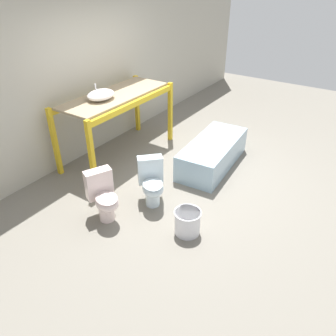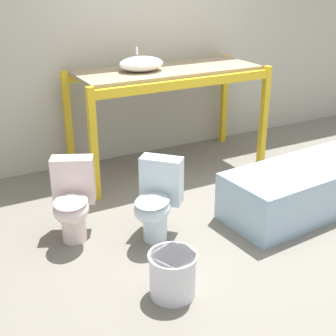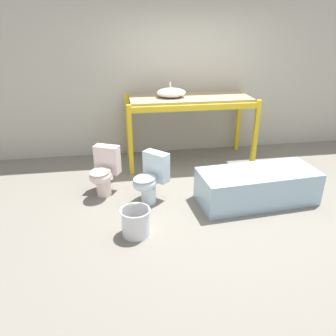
{
  "view_description": "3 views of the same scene",
  "coord_description": "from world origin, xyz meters",
  "px_view_note": "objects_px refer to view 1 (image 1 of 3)",
  "views": [
    {
      "loc": [
        -3.88,
        -2.25,
        2.89
      ],
      "look_at": [
        -0.72,
        -0.12,
        0.56
      ],
      "focal_mm": 35.0,
      "sensor_mm": 36.0,
      "label": 1
    },
    {
      "loc": [
        -2.42,
        -3.04,
        2.12
      ],
      "look_at": [
        -0.85,
        -0.11,
        0.69
      ],
      "focal_mm": 50.0,
      "sensor_mm": 36.0,
      "label": 2
    },
    {
      "loc": [
        -1.26,
        -3.87,
        2.26
      ],
      "look_at": [
        -0.66,
        -0.16,
        0.58
      ],
      "focal_mm": 35.0,
      "sensor_mm": 36.0,
      "label": 3
    }
  ],
  "objects_px": {
    "bucket_white": "(187,222)",
    "toilet_near": "(152,182)",
    "bathtub_main": "(213,152)",
    "sink_basin": "(101,95)",
    "toilet_far": "(104,196)"
  },
  "relations": [
    {
      "from": "bucket_white",
      "to": "toilet_far",
      "type": "bearing_deg",
      "value": 108.91
    },
    {
      "from": "toilet_near",
      "to": "bucket_white",
      "type": "height_order",
      "value": "toilet_near"
    },
    {
      "from": "bucket_white",
      "to": "toilet_near",
      "type": "bearing_deg",
      "value": 71.13
    },
    {
      "from": "bathtub_main",
      "to": "toilet_far",
      "type": "xyz_separation_m",
      "value": [
        -2.04,
        0.55,
        0.09
      ]
    },
    {
      "from": "bathtub_main",
      "to": "bucket_white",
      "type": "bearing_deg",
      "value": -167.5
    },
    {
      "from": "sink_basin",
      "to": "bucket_white",
      "type": "relative_size",
      "value": 1.38
    },
    {
      "from": "sink_basin",
      "to": "toilet_near",
      "type": "relative_size",
      "value": 0.7
    },
    {
      "from": "sink_basin",
      "to": "bathtub_main",
      "type": "height_order",
      "value": "sink_basin"
    },
    {
      "from": "toilet_far",
      "to": "bucket_white",
      "type": "distance_m",
      "value": 1.14
    },
    {
      "from": "bathtub_main",
      "to": "toilet_far",
      "type": "height_order",
      "value": "toilet_far"
    },
    {
      "from": "toilet_near",
      "to": "bucket_white",
      "type": "bearing_deg",
      "value": -63.29
    },
    {
      "from": "sink_basin",
      "to": "toilet_near",
      "type": "height_order",
      "value": "sink_basin"
    },
    {
      "from": "toilet_near",
      "to": "sink_basin",
      "type": "bearing_deg",
      "value": 114.63
    },
    {
      "from": "bathtub_main",
      "to": "bucket_white",
      "type": "xyz_separation_m",
      "value": [
        -1.68,
        -0.52,
        -0.09
      ]
    },
    {
      "from": "bathtub_main",
      "to": "toilet_far",
      "type": "bearing_deg",
      "value": 160.46
    }
  ]
}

